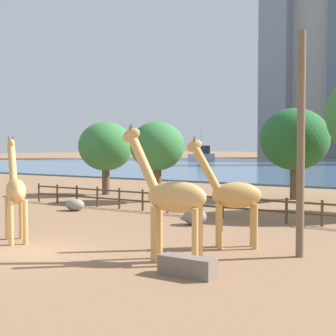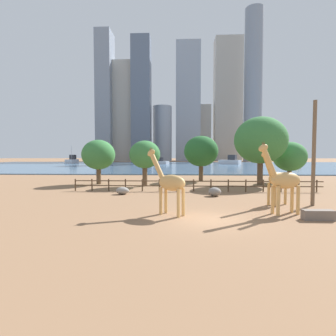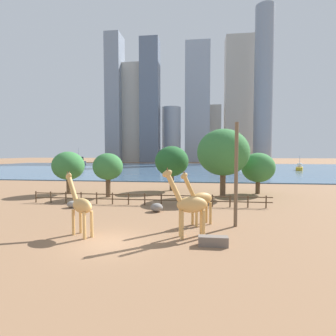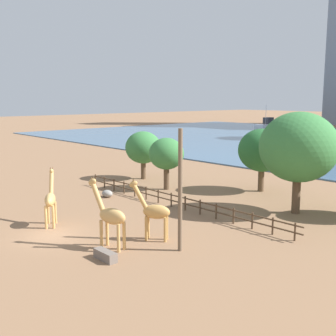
{
  "view_description": "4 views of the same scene",
  "coord_description": "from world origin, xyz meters",
  "px_view_note": "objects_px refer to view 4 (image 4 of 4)",
  "views": [
    {
      "loc": [
        14.52,
        -12.9,
        3.96
      ],
      "look_at": [
        2.28,
        5.45,
        2.99
      ],
      "focal_mm": 55.0,
      "sensor_mm": 36.0,
      "label": 1
    },
    {
      "loc": [
        -1.8,
        -15.56,
        3.88
      ],
      "look_at": [
        -2.81,
        7.24,
        2.73
      ],
      "focal_mm": 28.0,
      "sensor_mm": 36.0,
      "label": 2
    },
    {
      "loc": [
        5.64,
        -15.62,
        5.65
      ],
      "look_at": [
        1.97,
        14.18,
        3.93
      ],
      "focal_mm": 28.0,
      "sensor_mm": 36.0,
      "label": 3
    },
    {
      "loc": [
        27.23,
        -13.46,
        9.84
      ],
      "look_at": [
        -3.78,
        14.76,
        2.85
      ],
      "focal_mm": 45.0,
      "sensor_mm": 36.0,
      "label": 4
    }
  ],
  "objects_px": {
    "giraffe_companion": "(50,199)",
    "boulder_by_pole": "(160,212)",
    "tree_left_small": "(299,147)",
    "boat_sailboat": "(267,125)",
    "giraffe_tall": "(110,216)",
    "tree_right_tall": "(143,148)",
    "tree_left_large": "(166,154)",
    "utility_pole": "(180,191)",
    "boulder_near_fence": "(107,194)",
    "feeding_trough": "(105,255)",
    "giraffe_young": "(154,211)",
    "tree_center_broad": "(262,150)"
  },
  "relations": [
    {
      "from": "giraffe_companion",
      "to": "tree_center_broad",
      "type": "height_order",
      "value": "tree_center_broad"
    },
    {
      "from": "feeding_trough",
      "to": "tree_left_small",
      "type": "relative_size",
      "value": 0.21
    },
    {
      "from": "giraffe_tall",
      "to": "boat_sailboat",
      "type": "height_order",
      "value": "boat_sailboat"
    },
    {
      "from": "giraffe_companion",
      "to": "tree_right_tall",
      "type": "xyz_separation_m",
      "value": [
        -10.07,
        17.42,
        1.77
      ]
    },
    {
      "from": "boulder_near_fence",
      "to": "boat_sailboat",
      "type": "xyz_separation_m",
      "value": [
        -41.37,
        87.23,
        1.11
      ]
    },
    {
      "from": "tree_right_tall",
      "to": "boat_sailboat",
      "type": "relative_size",
      "value": 0.68
    },
    {
      "from": "boulder_near_fence",
      "to": "feeding_trough",
      "type": "xyz_separation_m",
      "value": [
        13.85,
        -9.54,
        -0.06
      ]
    },
    {
      "from": "tree_left_large",
      "to": "boulder_by_pole",
      "type": "bearing_deg",
      "value": -45.03
    },
    {
      "from": "tree_left_large",
      "to": "giraffe_tall",
      "type": "bearing_deg",
      "value": -53.55
    },
    {
      "from": "tree_center_broad",
      "to": "giraffe_tall",
      "type": "bearing_deg",
      "value": -80.73
    },
    {
      "from": "giraffe_companion",
      "to": "boulder_by_pole",
      "type": "relative_size",
      "value": 3.68
    },
    {
      "from": "boulder_by_pole",
      "to": "tree_right_tall",
      "type": "bearing_deg",
      "value": 145.66
    },
    {
      "from": "giraffe_tall",
      "to": "tree_left_large",
      "type": "relative_size",
      "value": 0.84
    },
    {
      "from": "giraffe_tall",
      "to": "boulder_near_fence",
      "type": "bearing_deg",
      "value": -48.23
    },
    {
      "from": "tree_left_small",
      "to": "boat_sailboat",
      "type": "bearing_deg",
      "value": 126.12
    },
    {
      "from": "tree_center_broad",
      "to": "boulder_by_pole",
      "type": "bearing_deg",
      "value": -89.54
    },
    {
      "from": "boulder_by_pole",
      "to": "tree_left_small",
      "type": "xyz_separation_m",
      "value": [
        7.04,
        9.44,
        5.31
      ]
    },
    {
      "from": "giraffe_tall",
      "to": "boat_sailboat",
      "type": "relative_size",
      "value": 0.55
    },
    {
      "from": "boat_sailboat",
      "to": "feeding_trough",
      "type": "bearing_deg",
      "value": 27.65
    },
    {
      "from": "giraffe_companion",
      "to": "boulder_near_fence",
      "type": "height_order",
      "value": "giraffe_companion"
    },
    {
      "from": "feeding_trough",
      "to": "tree_left_small",
      "type": "bearing_deg",
      "value": 83.47
    },
    {
      "from": "boulder_near_fence",
      "to": "boulder_by_pole",
      "type": "height_order",
      "value": "boulder_by_pole"
    },
    {
      "from": "giraffe_tall",
      "to": "utility_pole",
      "type": "relative_size",
      "value": 0.59
    },
    {
      "from": "tree_right_tall",
      "to": "tree_left_large",
      "type": "bearing_deg",
      "value": -17.06
    },
    {
      "from": "utility_pole",
      "to": "tree_left_large",
      "type": "height_order",
      "value": "utility_pole"
    },
    {
      "from": "feeding_trough",
      "to": "tree_right_tall",
      "type": "height_order",
      "value": "tree_right_tall"
    },
    {
      "from": "giraffe_companion",
      "to": "tree_left_large",
      "type": "distance_m",
      "value": 15.98
    },
    {
      "from": "giraffe_companion",
      "to": "tree_left_large",
      "type": "height_order",
      "value": "tree_left_large"
    },
    {
      "from": "boulder_near_fence",
      "to": "boat_sailboat",
      "type": "bearing_deg",
      "value": 115.37
    },
    {
      "from": "boulder_by_pole",
      "to": "tree_left_large",
      "type": "xyz_separation_m",
      "value": [
        -7.6,
        7.6,
        3.46
      ]
    },
    {
      "from": "utility_pole",
      "to": "tree_center_broad",
      "type": "height_order",
      "value": "utility_pole"
    },
    {
      "from": "giraffe_companion",
      "to": "boat_sailboat",
      "type": "distance_m",
      "value": 106.45
    },
    {
      "from": "boat_sailboat",
      "to": "giraffe_companion",
      "type": "bearing_deg",
      "value": 23.74
    },
    {
      "from": "tree_right_tall",
      "to": "tree_left_small",
      "type": "xyz_separation_m",
      "value": [
        21.05,
        -0.13,
        1.86
      ]
    },
    {
      "from": "feeding_trough",
      "to": "tree_center_broad",
      "type": "relative_size",
      "value": 0.27
    },
    {
      "from": "tree_center_broad",
      "to": "boat_sailboat",
      "type": "relative_size",
      "value": 0.78
    },
    {
      "from": "giraffe_companion",
      "to": "tree_left_small",
      "type": "distance_m",
      "value": 20.8
    },
    {
      "from": "tree_left_small",
      "to": "giraffe_young",
      "type": "bearing_deg",
      "value": -102.08
    },
    {
      "from": "boulder_near_fence",
      "to": "tree_left_small",
      "type": "distance_m",
      "value": 18.93
    },
    {
      "from": "tree_center_broad",
      "to": "tree_left_small",
      "type": "height_order",
      "value": "tree_left_small"
    },
    {
      "from": "utility_pole",
      "to": "tree_left_small",
      "type": "distance_m",
      "value": 13.82
    },
    {
      "from": "giraffe_companion",
      "to": "tree_left_large",
      "type": "bearing_deg",
      "value": -42.96
    },
    {
      "from": "tree_left_small",
      "to": "utility_pole",
      "type": "bearing_deg",
      "value": -90.74
    },
    {
      "from": "feeding_trough",
      "to": "tree_right_tall",
      "type": "bearing_deg",
      "value": 135.93
    },
    {
      "from": "boulder_by_pole",
      "to": "tree_right_tall",
      "type": "distance_m",
      "value": 17.31
    },
    {
      "from": "boulder_by_pole",
      "to": "boat_sailboat",
      "type": "height_order",
      "value": "boat_sailboat"
    },
    {
      "from": "giraffe_companion",
      "to": "tree_left_small",
      "type": "xyz_separation_m",
      "value": [
        10.98,
        17.29,
        3.63
      ]
    },
    {
      "from": "giraffe_tall",
      "to": "giraffe_companion",
      "type": "bearing_deg",
      "value": -10.98
    },
    {
      "from": "giraffe_companion",
      "to": "tree_left_large",
      "type": "xyz_separation_m",
      "value": [
        -3.66,
        15.45,
        1.78
      ]
    },
    {
      "from": "utility_pole",
      "to": "boulder_by_pole",
      "type": "height_order",
      "value": "utility_pole"
    }
  ]
}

